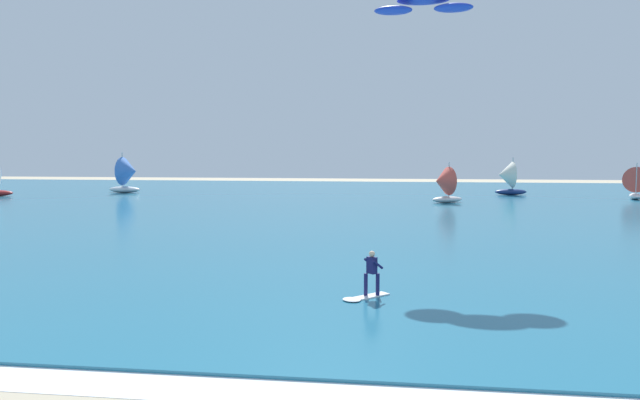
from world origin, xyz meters
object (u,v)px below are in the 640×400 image
kite (423,6)px  sailboat_outermost (128,174)px  sailboat_trailing (443,184)px  sailboat_anchored_offshore (507,178)px  kitesurfer (368,281)px  sailboat_mid_right (635,182)px

kite → sailboat_outermost: (-35.36, 40.17, -10.21)m
sailboat_trailing → sailboat_anchored_offshore: 15.14m
kitesurfer → sailboat_anchored_offshore: (14.53, 52.40, 1.50)m
sailboat_outermost → kite: bearing=-48.6°
sailboat_trailing → sailboat_outermost: 40.25m
sailboat_trailing → sailboat_anchored_offshore: size_ratio=0.91×
kite → sailboat_anchored_offshore: kite is taller
kitesurfer → sailboat_outermost: 59.89m
kite → sailboat_outermost: size_ratio=0.97×
sailboat_trailing → kitesurfer: bearing=-98.4°
sailboat_mid_right → sailboat_trailing: (-21.82, -8.17, 0.07)m
sailboat_mid_right → kite: bearing=-123.5°
sailboat_outermost → sailboat_anchored_offshore: sailboat_outermost is taller
kitesurfer → sailboat_trailing: size_ratio=0.43×
kite → sailboat_mid_right: bearing=56.5°
kite → sailboat_mid_right: size_ratio=1.24×
kitesurfer → sailboat_outermost: (-33.11, 49.87, 1.76)m
sailboat_mid_right → sailboat_outermost: 60.85m
sailboat_mid_right → sailboat_anchored_offshore: (-13.19, 4.26, 0.25)m
sailboat_mid_right → sailboat_outermost: bearing=178.4°
sailboat_anchored_offshore → kite: bearing=-106.0°
kitesurfer → sailboat_outermost: sailboat_outermost is taller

